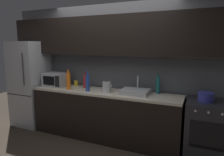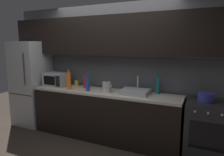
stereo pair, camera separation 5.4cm
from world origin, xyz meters
TOP-DOWN VIEW (x-y plane):
  - back_wall at (0.00, 1.20)m, footprint 4.53×0.44m
  - counter_run at (0.00, 0.90)m, footprint 2.79×0.60m
  - refrigerator at (-1.78, 0.90)m, footprint 0.68×0.69m
  - oven_range at (1.74, 0.90)m, footprint 0.60×0.62m
  - microwave at (-1.10, 0.92)m, footprint 0.46×0.35m
  - sink_basin at (0.59, 0.93)m, footprint 0.48×0.38m
  - kettle at (0.09, 0.83)m, footprint 0.18×0.15m
  - wine_bottle_red at (-0.46, 1.02)m, footprint 0.08×0.08m
  - wine_bottle_orange at (-0.67, 0.76)m, footprint 0.08×0.08m
  - wine_bottle_blue at (-0.27, 0.78)m, footprint 0.08×0.08m
  - wine_bottle_teal at (0.94, 1.11)m, footprint 0.06×0.06m
  - mug_yellow at (-0.73, 1.10)m, footprint 0.08×0.08m
  - cooking_pot at (1.70, 0.90)m, footprint 0.23×0.23m

SIDE VIEW (x-z plane):
  - counter_run at x=0.00m, z-range 0.00..0.90m
  - oven_range at x=1.74m, z-range 0.00..0.90m
  - refrigerator at x=-1.78m, z-range 0.00..1.80m
  - sink_basin at x=0.59m, z-range 0.79..1.09m
  - mug_yellow at x=-0.73m, z-range 0.90..1.00m
  - cooking_pot at x=1.70m, z-range 0.90..1.04m
  - kettle at x=0.09m, z-range 0.89..1.10m
  - wine_bottle_red at x=-0.46m, z-range 0.87..1.18m
  - microwave at x=-1.10m, z-range 0.90..1.17m
  - wine_bottle_teal at x=0.94m, z-range 0.87..1.22m
  - wine_bottle_blue at x=-0.27m, z-range 0.87..1.23m
  - wine_bottle_orange at x=-0.67m, z-range 0.87..1.25m
  - back_wall at x=0.00m, z-range 0.30..2.80m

